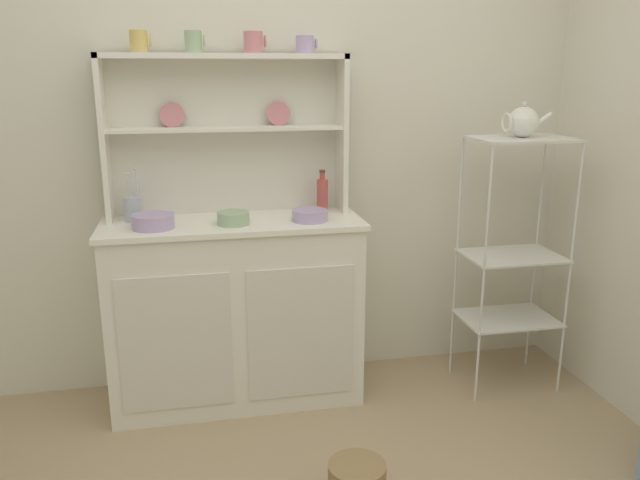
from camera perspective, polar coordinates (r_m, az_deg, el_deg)
name	(u,v)px	position (r m, az deg, el deg)	size (l,w,h in m)	color
wall_back	(250,130)	(3.05, -6.38, 9.91)	(3.84, 0.05, 2.50)	silver
hutch_cabinet	(236,309)	(2.97, -7.64, -6.22)	(1.16, 0.45, 0.87)	white
hutch_shelf_unit	(226,123)	(2.95, -8.47, 10.47)	(1.09, 0.18, 0.72)	silver
bakers_rack	(514,238)	(3.13, 17.11, 0.17)	(0.45, 0.32, 1.23)	silver
cup_gold_0	(139,41)	(2.90, -16.05, 16.89)	(0.09, 0.08, 0.09)	#DBB760
cup_sage_1	(194,42)	(2.89, -11.36, 17.18)	(0.09, 0.07, 0.09)	#9EB78E
cup_rose_2	(254,42)	(2.91, -6.03, 17.37)	(0.10, 0.08, 0.09)	#D17A84
cup_lilac_3	(305,45)	(2.94, -1.34, 17.26)	(0.10, 0.08, 0.08)	#B79ECC
bowl_mixing_large	(153,221)	(2.77, -14.88, 1.64)	(0.18, 0.18, 0.06)	#B79ECC
bowl_floral_medium	(233,218)	(2.77, -7.85, 1.97)	(0.14, 0.14, 0.06)	#9EB78E
bowl_cream_small	(310,215)	(2.81, -0.93, 2.25)	(0.16, 0.16, 0.05)	#B79ECC
jam_bottle	(322,195)	(2.97, 0.21, 4.12)	(0.05, 0.05, 0.20)	#B74C47
utensil_jar	(133,209)	(2.92, -16.56, 2.75)	(0.08, 0.08, 0.24)	#B2B7C6
porcelain_teapot	(523,122)	(3.04, 17.89, 10.14)	(0.23, 0.14, 0.16)	white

